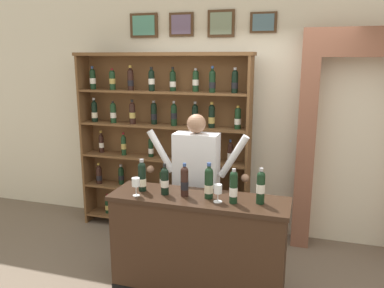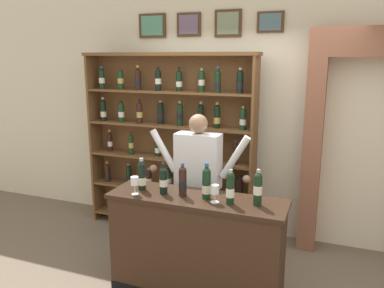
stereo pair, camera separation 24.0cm
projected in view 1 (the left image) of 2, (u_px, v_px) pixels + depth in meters
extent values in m
cube|color=beige|center=(240.00, 106.00, 4.70)|extent=(12.00, 0.16, 3.17)
cube|color=#4C331E|center=(144.00, 25.00, 4.75)|extent=(0.37, 0.02, 0.29)
cube|color=#509780|center=(143.00, 25.00, 4.73)|extent=(0.29, 0.01, 0.24)
cube|color=#4C331E|center=(181.00, 25.00, 4.61)|extent=(0.31, 0.02, 0.28)
cube|color=slate|center=(181.00, 24.00, 4.59)|extent=(0.25, 0.01, 0.22)
cube|color=#4C331E|center=(221.00, 24.00, 4.47)|extent=(0.32, 0.02, 0.31)
cube|color=gray|center=(221.00, 23.00, 4.45)|extent=(0.26, 0.01, 0.25)
cube|color=#4C331E|center=(263.00, 22.00, 4.33)|extent=(0.30, 0.02, 0.23)
cube|color=slate|center=(263.00, 22.00, 4.31)|extent=(0.24, 0.01, 0.18)
cube|color=brown|center=(87.00, 140.00, 5.01)|extent=(0.03, 0.29, 2.23)
cube|color=brown|center=(248.00, 151.00, 4.41)|extent=(0.03, 0.29, 2.23)
cube|color=brown|center=(166.00, 143.00, 4.84)|extent=(2.16, 0.02, 2.23)
cube|color=brown|center=(164.00, 220.00, 4.93)|extent=(2.10, 0.28, 0.02)
cylinder|color=black|center=(108.00, 206.00, 5.12)|extent=(0.06, 0.06, 0.20)
sphere|color=black|center=(107.00, 198.00, 5.10)|extent=(0.06, 0.06, 0.06)
cylinder|color=black|center=(107.00, 197.00, 5.09)|extent=(0.02, 0.02, 0.06)
cylinder|color=maroon|center=(107.00, 195.00, 5.09)|extent=(0.03, 0.03, 0.03)
cylinder|color=tan|center=(108.00, 207.00, 5.13)|extent=(0.06, 0.06, 0.06)
cylinder|color=black|center=(136.00, 207.00, 5.06)|extent=(0.06, 0.06, 0.21)
sphere|color=black|center=(135.00, 199.00, 5.03)|extent=(0.06, 0.06, 0.06)
cylinder|color=black|center=(135.00, 197.00, 5.03)|extent=(0.02, 0.02, 0.07)
cylinder|color=navy|center=(135.00, 195.00, 5.02)|extent=(0.03, 0.03, 0.03)
cylinder|color=silver|center=(136.00, 207.00, 5.05)|extent=(0.06, 0.06, 0.07)
cylinder|color=black|center=(161.00, 212.00, 4.89)|extent=(0.06, 0.06, 0.21)
sphere|color=black|center=(161.00, 205.00, 4.87)|extent=(0.06, 0.06, 0.06)
cylinder|color=black|center=(161.00, 202.00, 4.86)|extent=(0.02, 0.02, 0.07)
cylinder|color=#99999E|center=(161.00, 200.00, 4.85)|extent=(0.03, 0.03, 0.03)
cylinder|color=silver|center=(161.00, 212.00, 4.89)|extent=(0.06, 0.06, 0.07)
cylinder|color=black|center=(195.00, 215.00, 4.82)|extent=(0.06, 0.06, 0.20)
sphere|color=black|center=(195.00, 207.00, 4.80)|extent=(0.06, 0.06, 0.06)
cylinder|color=black|center=(195.00, 205.00, 4.79)|extent=(0.03, 0.03, 0.08)
cylinder|color=navy|center=(195.00, 202.00, 4.78)|extent=(0.03, 0.03, 0.03)
cylinder|color=beige|center=(195.00, 215.00, 4.82)|extent=(0.06, 0.06, 0.06)
cylinder|color=black|center=(228.00, 219.00, 4.69)|extent=(0.06, 0.06, 0.21)
sphere|color=black|center=(228.00, 211.00, 4.67)|extent=(0.06, 0.06, 0.06)
cylinder|color=black|center=(228.00, 208.00, 4.66)|extent=(0.02, 0.02, 0.08)
cylinder|color=#99999E|center=(228.00, 206.00, 4.65)|extent=(0.03, 0.03, 0.03)
cylinder|color=black|center=(228.00, 221.00, 4.70)|extent=(0.06, 0.06, 0.07)
cube|color=brown|center=(163.00, 190.00, 4.84)|extent=(2.10, 0.28, 0.02)
cylinder|color=black|center=(99.00, 176.00, 5.04)|extent=(0.08, 0.08, 0.19)
sphere|color=black|center=(99.00, 169.00, 5.02)|extent=(0.07, 0.07, 0.07)
cylinder|color=black|center=(99.00, 166.00, 5.01)|extent=(0.03, 0.03, 0.08)
cylinder|color=#B79338|center=(98.00, 164.00, 5.00)|extent=(0.03, 0.03, 0.03)
cylinder|color=black|center=(99.00, 178.00, 5.05)|extent=(0.08, 0.08, 0.06)
cylinder|color=black|center=(121.00, 177.00, 5.02)|extent=(0.08, 0.08, 0.19)
sphere|color=black|center=(121.00, 170.00, 4.99)|extent=(0.07, 0.07, 0.07)
cylinder|color=black|center=(121.00, 167.00, 4.99)|extent=(0.03, 0.03, 0.07)
cylinder|color=#99999E|center=(121.00, 165.00, 4.98)|extent=(0.04, 0.04, 0.03)
cylinder|color=black|center=(121.00, 177.00, 5.02)|extent=(0.08, 0.08, 0.06)
cylinder|color=black|center=(142.00, 181.00, 4.88)|extent=(0.08, 0.08, 0.19)
sphere|color=black|center=(142.00, 173.00, 4.85)|extent=(0.07, 0.07, 0.07)
cylinder|color=black|center=(142.00, 171.00, 4.85)|extent=(0.03, 0.03, 0.06)
cylinder|color=#99999E|center=(142.00, 170.00, 4.84)|extent=(0.04, 0.04, 0.03)
cylinder|color=silver|center=(142.00, 181.00, 4.88)|extent=(0.08, 0.08, 0.06)
cylinder|color=#19381E|center=(163.00, 181.00, 4.85)|extent=(0.08, 0.08, 0.19)
sphere|color=#19381E|center=(162.00, 173.00, 4.83)|extent=(0.07, 0.07, 0.07)
cylinder|color=#19381E|center=(162.00, 171.00, 4.82)|extent=(0.04, 0.04, 0.07)
cylinder|color=black|center=(162.00, 169.00, 4.82)|extent=(0.04, 0.04, 0.03)
cylinder|color=silver|center=(163.00, 181.00, 4.85)|extent=(0.08, 0.08, 0.06)
cylinder|color=#19381E|center=(185.00, 184.00, 4.75)|extent=(0.08, 0.08, 0.19)
sphere|color=#19381E|center=(185.00, 176.00, 4.72)|extent=(0.07, 0.07, 0.07)
cylinder|color=#19381E|center=(185.00, 173.00, 4.72)|extent=(0.04, 0.04, 0.08)
cylinder|color=maroon|center=(185.00, 171.00, 4.71)|extent=(0.04, 0.04, 0.03)
cylinder|color=tan|center=(185.00, 183.00, 4.75)|extent=(0.08, 0.08, 0.06)
cylinder|color=black|center=(209.00, 187.00, 4.65)|extent=(0.08, 0.08, 0.19)
sphere|color=black|center=(210.00, 179.00, 4.63)|extent=(0.07, 0.07, 0.07)
cylinder|color=black|center=(210.00, 177.00, 4.62)|extent=(0.03, 0.03, 0.06)
cylinder|color=maroon|center=(210.00, 176.00, 4.62)|extent=(0.03, 0.03, 0.03)
cylinder|color=silver|center=(209.00, 187.00, 4.65)|extent=(0.08, 0.08, 0.06)
cylinder|color=black|center=(235.00, 189.00, 4.56)|extent=(0.08, 0.08, 0.20)
sphere|color=black|center=(235.00, 180.00, 4.54)|extent=(0.07, 0.07, 0.07)
cylinder|color=black|center=(235.00, 178.00, 4.53)|extent=(0.03, 0.03, 0.06)
cylinder|color=navy|center=(235.00, 177.00, 4.53)|extent=(0.04, 0.04, 0.03)
cylinder|color=black|center=(235.00, 191.00, 4.57)|extent=(0.08, 0.08, 0.06)
cube|color=brown|center=(163.00, 159.00, 4.75)|extent=(2.10, 0.28, 0.02)
cylinder|color=black|center=(101.00, 145.00, 4.99)|extent=(0.06, 0.06, 0.20)
sphere|color=black|center=(101.00, 137.00, 4.96)|extent=(0.06, 0.06, 0.06)
cylinder|color=black|center=(101.00, 134.00, 4.95)|extent=(0.03, 0.03, 0.08)
cylinder|color=#B79338|center=(101.00, 132.00, 4.95)|extent=(0.03, 0.03, 0.03)
cylinder|color=silver|center=(101.00, 145.00, 4.99)|extent=(0.06, 0.06, 0.06)
cylinder|color=#19381E|center=(124.00, 147.00, 4.85)|extent=(0.06, 0.06, 0.22)
sphere|color=#19381E|center=(123.00, 138.00, 4.83)|extent=(0.06, 0.06, 0.06)
cylinder|color=#19381E|center=(123.00, 136.00, 4.82)|extent=(0.03, 0.03, 0.08)
cylinder|color=maroon|center=(123.00, 133.00, 4.81)|extent=(0.03, 0.03, 0.03)
cylinder|color=tan|center=(124.00, 146.00, 4.85)|extent=(0.06, 0.06, 0.07)
cylinder|color=black|center=(151.00, 149.00, 4.77)|extent=(0.06, 0.06, 0.20)
sphere|color=black|center=(151.00, 141.00, 4.75)|extent=(0.06, 0.06, 0.06)
cylinder|color=black|center=(151.00, 139.00, 4.74)|extent=(0.03, 0.03, 0.06)
cylinder|color=maroon|center=(151.00, 137.00, 4.74)|extent=(0.03, 0.03, 0.03)
cylinder|color=silver|center=(151.00, 151.00, 4.78)|extent=(0.06, 0.06, 0.06)
cylinder|color=black|center=(174.00, 150.00, 4.68)|extent=(0.06, 0.06, 0.21)
sphere|color=black|center=(174.00, 142.00, 4.66)|extent=(0.06, 0.06, 0.06)
cylinder|color=black|center=(174.00, 139.00, 4.65)|extent=(0.03, 0.03, 0.08)
cylinder|color=#99999E|center=(174.00, 137.00, 4.65)|extent=(0.03, 0.03, 0.03)
cylinder|color=beige|center=(174.00, 151.00, 4.69)|extent=(0.06, 0.06, 0.07)
cylinder|color=#19381E|center=(204.00, 153.00, 4.55)|extent=(0.06, 0.06, 0.21)
sphere|color=#19381E|center=(205.00, 143.00, 4.53)|extent=(0.06, 0.06, 0.06)
cylinder|color=#19381E|center=(205.00, 141.00, 4.52)|extent=(0.03, 0.03, 0.07)
cylinder|color=black|center=(205.00, 139.00, 4.51)|extent=(0.03, 0.03, 0.03)
cylinder|color=silver|center=(204.00, 153.00, 4.55)|extent=(0.06, 0.06, 0.07)
cylinder|color=black|center=(230.00, 155.00, 4.47)|extent=(0.06, 0.06, 0.21)
sphere|color=black|center=(230.00, 145.00, 4.44)|extent=(0.06, 0.06, 0.06)
cylinder|color=black|center=(230.00, 143.00, 4.44)|extent=(0.02, 0.02, 0.07)
cylinder|color=navy|center=(230.00, 141.00, 4.43)|extent=(0.03, 0.03, 0.03)
cylinder|color=silver|center=(230.00, 156.00, 4.47)|extent=(0.06, 0.06, 0.07)
cube|color=brown|center=(162.00, 126.00, 4.66)|extent=(2.10, 0.28, 0.02)
cylinder|color=black|center=(95.00, 113.00, 4.87)|extent=(0.07, 0.07, 0.22)
sphere|color=black|center=(94.00, 104.00, 4.84)|extent=(0.07, 0.07, 0.07)
cylinder|color=black|center=(94.00, 101.00, 4.84)|extent=(0.03, 0.03, 0.08)
cylinder|color=#99999E|center=(94.00, 99.00, 4.83)|extent=(0.04, 0.04, 0.03)
cylinder|color=beige|center=(95.00, 115.00, 4.87)|extent=(0.08, 0.08, 0.07)
cylinder|color=#19381E|center=(113.00, 114.00, 4.80)|extent=(0.07, 0.07, 0.21)
sphere|color=#19381E|center=(113.00, 106.00, 4.77)|extent=(0.07, 0.07, 0.07)
cylinder|color=#19381E|center=(113.00, 104.00, 4.77)|extent=(0.03, 0.03, 0.06)
cylinder|color=black|center=(113.00, 102.00, 4.76)|extent=(0.03, 0.03, 0.03)
cylinder|color=silver|center=(113.00, 115.00, 4.80)|extent=(0.08, 0.08, 0.07)
cylinder|color=black|center=(132.00, 115.00, 4.71)|extent=(0.07, 0.07, 0.22)
sphere|color=black|center=(132.00, 106.00, 4.68)|extent=(0.07, 0.07, 0.07)
cylinder|color=black|center=(132.00, 103.00, 4.67)|extent=(0.03, 0.03, 0.08)
cylinder|color=black|center=(132.00, 101.00, 4.67)|extent=(0.04, 0.04, 0.03)
cylinder|color=tan|center=(132.00, 115.00, 4.71)|extent=(0.08, 0.08, 0.07)
cylinder|color=black|center=(154.00, 115.00, 4.69)|extent=(0.07, 0.07, 0.23)
sphere|color=black|center=(154.00, 105.00, 4.66)|extent=(0.07, 0.07, 0.07)
cylinder|color=black|center=(154.00, 104.00, 4.66)|extent=(0.03, 0.03, 0.06)
cylinder|color=#99999E|center=(154.00, 102.00, 4.65)|extent=(0.03, 0.03, 0.03)
cylinder|color=black|center=(154.00, 117.00, 4.69)|extent=(0.08, 0.08, 0.07)
cylinder|color=black|center=(174.00, 117.00, 4.57)|extent=(0.07, 0.07, 0.22)
sphere|color=black|center=(174.00, 107.00, 4.55)|extent=(0.07, 0.07, 0.07)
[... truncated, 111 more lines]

